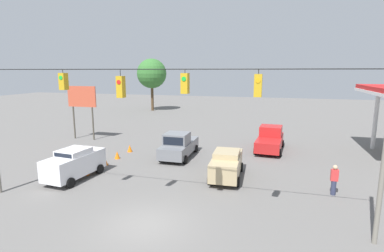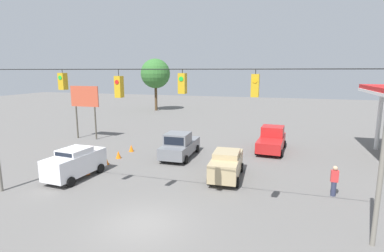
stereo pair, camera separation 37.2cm
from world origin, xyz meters
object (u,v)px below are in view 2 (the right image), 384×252
at_px(pickup_truck_red_oncoming_far, 272,140).
at_px(traffic_cone_fourth, 131,148).
at_px(traffic_cone_third, 118,155).
at_px(pedestrian, 334,181).
at_px(sedan_white_parked_shoulder, 75,163).
at_px(pickup_truck_grey_withflow_mid, 180,146).
at_px(traffic_cone_second, 106,161).
at_px(overhead_signal_span, 151,115).
at_px(sedan_tan_crossing_near, 226,164).
at_px(roadside_billboard, 85,101).
at_px(tree_horizon_left, 155,74).
at_px(traffic_cone_nearest, 87,170).

relative_size(pickup_truck_red_oncoming_far, traffic_cone_fourth, 8.78).
distance_m(traffic_cone_third, pedestrian, 15.90).
relative_size(sedan_white_parked_shoulder, pickup_truck_grey_withflow_mid, 0.86).
xyz_separation_m(traffic_cone_second, pedestrian, (-15.63, 1.34, 0.59)).
relative_size(pickup_truck_grey_withflow_mid, traffic_cone_second, 8.38).
relative_size(overhead_signal_span, sedan_tan_crossing_near, 4.31).
height_order(traffic_cone_fourth, roadside_billboard, roadside_billboard).
bearing_deg(sedan_tan_crossing_near, traffic_cone_fourth, -24.05).
bearing_deg(pickup_truck_red_oncoming_far, traffic_cone_fourth, 18.33).
bearing_deg(tree_horizon_left, pickup_truck_red_oncoming_far, 132.94).
bearing_deg(pedestrian, pickup_truck_grey_withflow_mid, -23.96).
height_order(pickup_truck_red_oncoming_far, pickup_truck_grey_withflow_mid, same).
xyz_separation_m(pickup_truck_red_oncoming_far, sedan_tan_crossing_near, (2.62, 8.03, -0.01)).
height_order(traffic_cone_third, pedestrian, pedestrian).
distance_m(pickup_truck_grey_withflow_mid, tree_horizon_left, 30.51).
bearing_deg(traffic_cone_second, sedan_white_parked_shoulder, 83.73).
relative_size(traffic_cone_second, pedestrian, 0.35).
distance_m(traffic_cone_nearest, traffic_cone_third, 4.02).
height_order(traffic_cone_second, tree_horizon_left, tree_horizon_left).
relative_size(overhead_signal_span, pickup_truck_red_oncoming_far, 3.63).
bearing_deg(roadside_billboard, traffic_cone_nearest, 125.63).
relative_size(roadside_billboard, pedestrian, 3.09).
height_order(overhead_signal_span, pickup_truck_red_oncoming_far, overhead_signal_span).
distance_m(overhead_signal_span, roadside_billboard, 19.11).
height_order(sedan_white_parked_shoulder, tree_horizon_left, tree_horizon_left).
bearing_deg(sedan_tan_crossing_near, pickup_truck_grey_withflow_mid, -39.19).
height_order(sedan_white_parked_shoulder, pedestrian, sedan_white_parked_shoulder).
xyz_separation_m(overhead_signal_span, pickup_truck_grey_withflow_mid, (1.98, -9.76, -4.02)).
height_order(overhead_signal_span, traffic_cone_nearest, overhead_signal_span).
bearing_deg(roadside_billboard, traffic_cone_second, 133.64).
xyz_separation_m(sedan_white_parked_shoulder, traffic_cone_nearest, (-0.27, -0.77, -0.74)).
height_order(traffic_cone_nearest, tree_horizon_left, tree_horizon_left).
bearing_deg(tree_horizon_left, pedestrian, 127.92).
bearing_deg(overhead_signal_span, pickup_truck_red_oncoming_far, -110.28).
xyz_separation_m(sedan_tan_crossing_near, traffic_cone_second, (9.26, -0.20, -0.65)).
distance_m(roadside_billboard, pedestrian, 24.25).
bearing_deg(pickup_truck_red_oncoming_far, sedan_tan_crossing_near, 71.95).
bearing_deg(pedestrian, traffic_cone_nearest, 3.44).
bearing_deg(pickup_truck_red_oncoming_far, traffic_cone_nearest, 40.25).
relative_size(traffic_cone_fourth, pedestrian, 0.35).
bearing_deg(pickup_truck_grey_withflow_mid, roadside_billboard, -17.65).
bearing_deg(pickup_truck_red_oncoming_far, sedan_white_parked_shoulder, 41.71).
bearing_deg(sedan_tan_crossing_near, sedan_white_parked_shoulder, 16.56).
height_order(sedan_tan_crossing_near, roadside_billboard, roadside_billboard).
relative_size(overhead_signal_span, traffic_cone_second, 31.91).
bearing_deg(pedestrian, overhead_signal_span, 28.72).
bearing_deg(traffic_cone_fourth, overhead_signal_span, 123.15).
distance_m(overhead_signal_span, traffic_cone_second, 10.27).
bearing_deg(traffic_cone_third, traffic_cone_second, 88.61).
distance_m(sedan_tan_crossing_near, pedestrian, 6.47).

